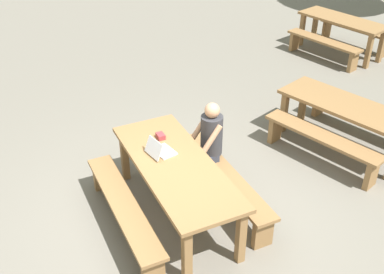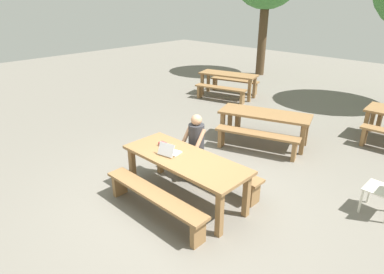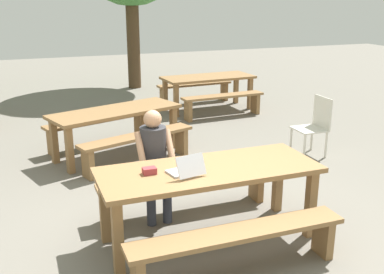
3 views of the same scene
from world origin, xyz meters
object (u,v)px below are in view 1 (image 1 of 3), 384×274
object	(u,v)px
picnic_table_mid	(342,25)
picnic_table_distant	(347,111)
picnic_table_front	(176,171)
small_pouch	(161,136)
person_seated	(209,140)
laptop	(160,150)

from	to	relation	value
picnic_table_mid	picnic_table_distant	distance (m)	3.79
picnic_table_front	picnic_table_distant	xyz separation A→B (m)	(-0.33, 2.86, -0.06)
small_pouch	person_seated	bearing A→B (deg)	69.41
picnic_table_mid	laptop	bearing A→B (deg)	-75.63
laptop	person_seated	bearing A→B (deg)	-92.73
picnic_table_front	person_seated	xyz separation A→B (m)	(-0.37, 0.62, 0.04)
person_seated	picnic_table_distant	world-z (taller)	person_seated
laptop	small_pouch	distance (m)	0.35
small_pouch	picnic_table_mid	size ratio (longest dim) A/B	0.06
laptop	person_seated	size ratio (longest dim) A/B	0.28
picnic_table_front	small_pouch	bearing A→B (deg)	174.83
small_pouch	picnic_table_distant	size ratio (longest dim) A/B	0.06
picnic_table_front	person_seated	world-z (taller)	person_seated
laptop	picnic_table_mid	xyz separation A→B (m)	(-2.98, 5.36, -0.19)
small_pouch	picnic_table_front	bearing A→B (deg)	-5.17
picnic_table_distant	laptop	bearing A→B (deg)	-107.16
picnic_table_front	picnic_table_mid	xyz separation A→B (m)	(-3.25, 5.28, -0.03)
picnic_table_front	laptop	size ratio (longest dim) A/B	6.35
small_pouch	person_seated	world-z (taller)	person_seated
laptop	picnic_table_mid	bearing A→B (deg)	-72.01
small_pouch	picnic_table_distant	xyz separation A→B (m)	(0.25, 2.81, -0.19)
picnic_table_mid	small_pouch	bearing A→B (deg)	-77.70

